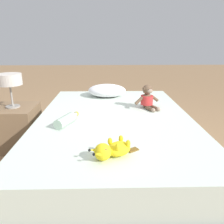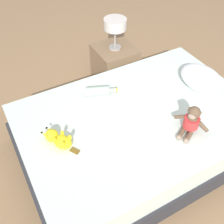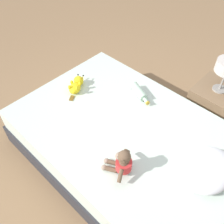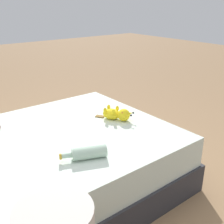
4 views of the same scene
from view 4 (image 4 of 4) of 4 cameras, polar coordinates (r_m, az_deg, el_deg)
The scene contains 4 objects.
ground_plane at distance 2.24m, azimuth -14.66°, elevation -16.55°, with size 16.00×16.00×0.00m, color #93704C.
bed at distance 2.11m, azimuth -15.25°, elevation -11.72°, with size 1.40×2.05×0.46m.
plush_yellow_creature at distance 2.26m, azimuth 1.02°, elevation -0.44°, with size 0.31×0.21×0.10m.
glass_bottle at distance 1.73m, azimuth -4.99°, elevation -8.29°, with size 0.17×0.29×0.08m.
Camera 4 is at (-1.66, 0.61, 1.36)m, focal length 44.63 mm.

